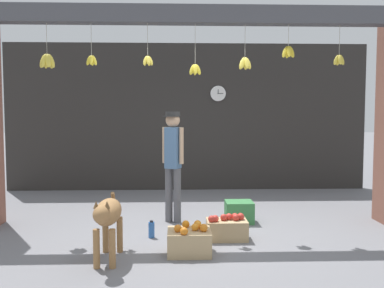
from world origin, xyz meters
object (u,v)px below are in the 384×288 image
(shopkeeper, at_px, (173,158))
(water_bottle, at_px, (151,230))
(produce_box_green, at_px, (239,212))
(fruit_crate_apples, at_px, (227,228))
(fruit_crate_oranges, at_px, (190,241))
(dog, at_px, (108,215))
(wall_clock, at_px, (218,93))

(shopkeeper, xyz_separation_m, water_bottle, (-0.27, -0.79, -0.86))
(produce_box_green, distance_m, water_bottle, 1.46)
(shopkeeper, distance_m, fruit_crate_apples, 1.40)
(fruit_crate_oranges, bearing_deg, water_bottle, 125.95)
(dog, xyz_separation_m, fruit_crate_oranges, (0.90, 0.21, -0.36))
(shopkeeper, height_order, water_bottle, shopkeeper)
(dog, xyz_separation_m, wall_clock, (1.62, 4.33, 1.52))
(produce_box_green, height_order, wall_clock, wall_clock)
(fruit_crate_oranges, height_order, produce_box_green, fruit_crate_oranges)
(shopkeeper, bearing_deg, produce_box_green, -155.34)
(water_bottle, bearing_deg, produce_box_green, 30.63)
(produce_box_green, relative_size, wall_clock, 1.18)
(shopkeeper, height_order, fruit_crate_apples, shopkeeper)
(fruit_crate_apples, height_order, wall_clock, wall_clock)
(fruit_crate_apples, distance_m, water_bottle, 0.98)
(dog, height_order, fruit_crate_oranges, dog)
(dog, distance_m, water_bottle, 1.05)
(fruit_crate_apples, height_order, water_bottle, fruit_crate_apples)
(dog, relative_size, shopkeeper, 0.60)
(produce_box_green, xyz_separation_m, water_bottle, (-1.25, -0.74, -0.05))
(wall_clock, bearing_deg, shopkeeper, -109.02)
(dog, bearing_deg, produce_box_green, 134.79)
(shopkeeper, bearing_deg, fruit_crate_apples, 155.20)
(dog, xyz_separation_m, fruit_crate_apples, (1.40, 0.76, -0.36))
(fruit_crate_apples, bearing_deg, water_bottle, 173.70)
(wall_clock, bearing_deg, fruit_crate_oranges, -99.95)
(produce_box_green, bearing_deg, water_bottle, -149.37)
(produce_box_green, bearing_deg, fruit_crate_oranges, -119.13)
(fruit_crate_apples, xyz_separation_m, produce_box_green, (0.28, 0.85, 0.01))
(shopkeeper, relative_size, wall_clock, 4.81)
(fruit_crate_oranges, distance_m, water_bottle, 0.81)
(produce_box_green, xyz_separation_m, wall_clock, (-0.06, 2.72, 1.87))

